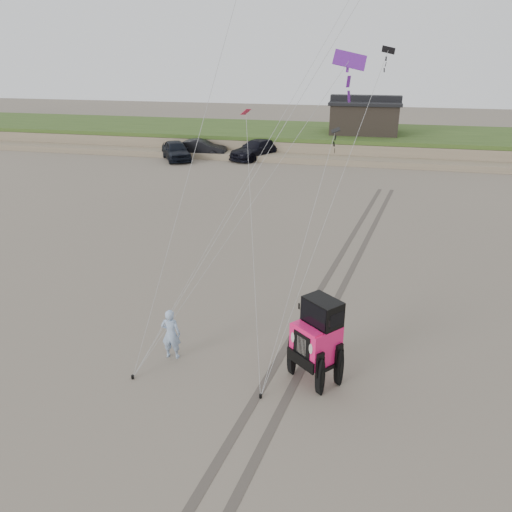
{
  "coord_description": "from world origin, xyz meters",
  "views": [
    {
      "loc": [
        2.86,
        -11.63,
        8.77
      ],
      "look_at": [
        -0.5,
        3.0,
        2.6
      ],
      "focal_mm": 35.0,
      "sensor_mm": 36.0,
      "label": 1
    }
  ],
  "objects_px": {
    "cabin": "(365,116)",
    "truck_a": "(176,150)",
    "truck_b": "(200,148)",
    "truck_c": "(257,149)",
    "man": "(171,334)",
    "jeep": "(315,349)"
  },
  "relations": [
    {
      "from": "cabin",
      "to": "jeep",
      "type": "relative_size",
      "value": 1.18
    },
    {
      "from": "truck_b",
      "to": "truck_c",
      "type": "relative_size",
      "value": 0.83
    },
    {
      "from": "cabin",
      "to": "man",
      "type": "bearing_deg",
      "value": -97.19
    },
    {
      "from": "cabin",
      "to": "truck_b",
      "type": "distance_m",
      "value": 15.48
    },
    {
      "from": "truck_b",
      "to": "truck_c",
      "type": "distance_m",
      "value": 5.07
    },
    {
      "from": "truck_a",
      "to": "truck_b",
      "type": "distance_m",
      "value": 2.36
    },
    {
      "from": "truck_b",
      "to": "cabin",
      "type": "bearing_deg",
      "value": -70.08
    },
    {
      "from": "jeep",
      "to": "man",
      "type": "xyz_separation_m",
      "value": [
        -4.41,
        0.15,
        -0.19
      ]
    },
    {
      "from": "cabin",
      "to": "truck_a",
      "type": "relative_size",
      "value": 1.33
    },
    {
      "from": "cabin",
      "to": "truck_a",
      "type": "xyz_separation_m",
      "value": [
        -15.65,
        -7.84,
        -2.42
      ]
    },
    {
      "from": "jeep",
      "to": "truck_c",
      "type": "bearing_deg",
      "value": 146.07
    },
    {
      "from": "cabin",
      "to": "truck_a",
      "type": "bearing_deg",
      "value": -153.4
    },
    {
      "from": "jeep",
      "to": "truck_b",
      "type": "bearing_deg",
      "value": 154.64
    },
    {
      "from": "truck_c",
      "to": "man",
      "type": "bearing_deg",
      "value": -51.82
    },
    {
      "from": "truck_c",
      "to": "jeep",
      "type": "xyz_separation_m",
      "value": [
        8.75,
        -30.87,
        0.2
      ]
    },
    {
      "from": "truck_b",
      "to": "jeep",
      "type": "distance_m",
      "value": 33.4
    },
    {
      "from": "cabin",
      "to": "jeep",
      "type": "xyz_separation_m",
      "value": [
        -0.19,
        -36.58,
        -2.23
      ]
    },
    {
      "from": "truck_b",
      "to": "truck_c",
      "type": "height_order",
      "value": "truck_c"
    },
    {
      "from": "truck_c",
      "to": "man",
      "type": "xyz_separation_m",
      "value": [
        4.34,
        -30.72,
        0.01
      ]
    },
    {
      "from": "truck_c",
      "to": "jeep",
      "type": "height_order",
      "value": "jeep"
    },
    {
      "from": "cabin",
      "to": "jeep",
      "type": "distance_m",
      "value": 36.65
    },
    {
      "from": "truck_a",
      "to": "truck_c",
      "type": "height_order",
      "value": "truck_a"
    }
  ]
}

